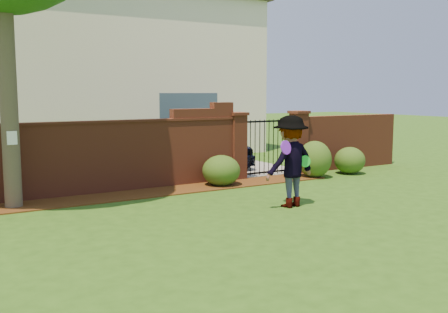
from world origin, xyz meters
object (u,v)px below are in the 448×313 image
man (292,162)px  frisbee_green (305,161)px  frisbee_purple (286,147)px  car (209,145)px

man → frisbee_green: (0.26, -0.13, 0.00)m
frisbee_purple → frisbee_green: bearing=11.4°
man → frisbee_purple: bearing=29.4°
man → frisbee_purple: size_ratio=6.73×
frisbee_purple → frisbee_green: 0.72m
man → frisbee_green: bearing=148.5°
man → frisbee_purple: (-0.36, -0.25, 0.34)m
frisbee_green → car: bearing=78.9°
car → frisbee_green: car is taller
man → frisbee_green: size_ratio=7.81×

